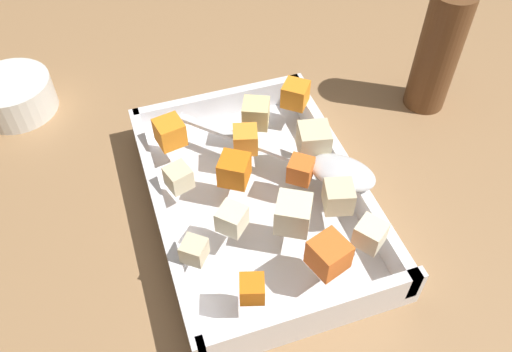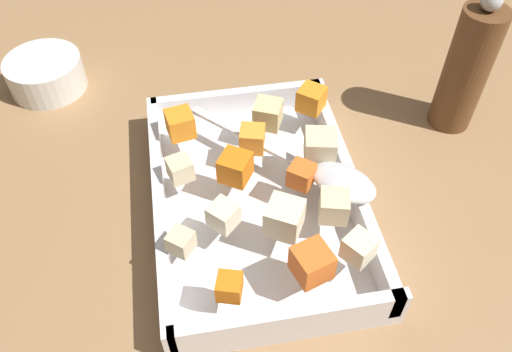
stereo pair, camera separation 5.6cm
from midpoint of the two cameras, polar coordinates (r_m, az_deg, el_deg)
name	(u,v)px [view 1 (the left image)]	position (r m, az deg, el deg)	size (l,w,h in m)	color
ground_plane	(263,215)	(0.60, -1.94, -4.42)	(4.00, 4.00, 0.00)	#936D47
baking_dish	(256,202)	(0.59, -2.70, -3.01)	(0.32, 0.22, 0.05)	silver
carrot_chunk_heap_side	(329,255)	(0.49, 4.65, -8.69)	(0.03, 0.03, 0.03)	orange
carrot_chunk_back_center	(252,289)	(0.48, -3.84, -12.30)	(0.02, 0.02, 0.02)	orange
carrot_chunk_mid_left	(170,132)	(0.61, -11.92, 4.52)	(0.03, 0.03, 0.03)	orange
carrot_chunk_corner_se	(295,94)	(0.65, 1.80, 8.72)	(0.03, 0.03, 0.03)	orange
carrot_chunk_center	(302,173)	(0.56, 2.17, 0.19)	(0.02, 0.02, 0.02)	orange
carrot_chunk_front_center	(243,140)	(0.59, -4.08, 3.76)	(0.03, 0.03, 0.03)	orange
carrot_chunk_near_spoon	(234,170)	(0.56, -5.23, 0.52)	(0.03, 0.03, 0.03)	orange
potato_chunk_far_left	(194,250)	(0.51, -9.88, -8.14)	(0.02, 0.02, 0.02)	beige
potato_chunk_under_handle	(370,234)	(0.51, 9.25, -6.43)	(0.03, 0.03, 0.03)	beige
potato_chunk_rim_edge	(314,140)	(0.59, 3.57, 3.72)	(0.03, 0.03, 0.03)	beige
potato_chunk_corner_nw	(293,214)	(0.52, 0.97, -4.30)	(0.03, 0.03, 0.03)	beige
potato_chunk_mid_right	(256,113)	(0.62, -2.61, 6.66)	(0.03, 0.03, 0.03)	#E0CC89
potato_chunk_far_right	(179,177)	(0.56, -11.20, -0.32)	(0.02, 0.02, 0.02)	beige
potato_chunk_near_right	(232,219)	(0.52, -5.71, -4.82)	(0.03, 0.03, 0.03)	beige
potato_chunk_heap_top	(338,197)	(0.54, 6.00, -2.42)	(0.03, 0.03, 0.03)	beige
serving_spoon	(330,168)	(0.57, 5.26, 0.67)	(0.20, 0.19, 0.02)	silver
pepper_mill	(439,51)	(0.71, 17.02, 12.73)	(0.05, 0.05, 0.19)	brown
small_prep_bowl	(14,96)	(0.79, -26.61, 7.69)	(0.10, 0.10, 0.05)	silver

